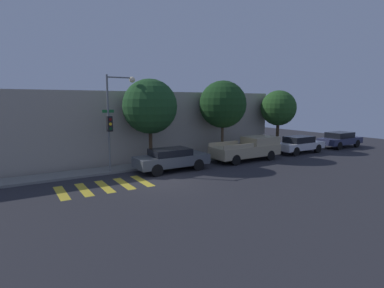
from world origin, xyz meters
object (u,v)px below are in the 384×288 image
tree_near_corner (150,107)px  sedan_middle (299,144)px  pickup_truck (248,148)px  tree_far_end (278,108)px  sedan_near_corner (172,159)px  tree_midblock (223,104)px  traffic_light_pole (114,113)px  sedan_far_end (340,139)px

tree_near_corner → sedan_middle: bearing=-8.0°
pickup_truck → tree_near_corner: 7.97m
tree_near_corner → tree_far_end: bearing=0.0°
sedan_near_corner → tree_midblock: tree_midblock is taller
sedan_near_corner → sedan_middle: 12.26m
pickup_truck → tree_far_end: tree_far_end is taller
traffic_light_pole → tree_near_corner: 2.63m
sedan_middle → pickup_truck: bearing=180.0°
tree_far_end → sedan_middle: bearing=-68.6°
sedan_far_end → tree_midblock: 13.25m
sedan_middle → tree_near_corner: (-12.87, 1.81, 3.25)m
tree_near_corner → tree_far_end: tree_near_corner is taller
pickup_truck → sedan_far_end: (11.63, -0.00, -0.10)m
sedan_far_end → tree_midblock: bearing=171.9°
sedan_near_corner → tree_near_corner: tree_near_corner is taller
traffic_light_pole → tree_far_end: (14.72, 0.54, 0.07)m
sedan_near_corner → sedan_far_end: size_ratio=1.01×
pickup_truck → sedan_middle: (5.77, -0.00, -0.11)m
sedan_near_corner → tree_far_end: tree_far_end is taller
tree_midblock → sedan_near_corner: bearing=-161.6°
tree_midblock → pickup_truck: bearing=-59.4°
sedan_middle → sedan_near_corner: bearing=180.0°
traffic_light_pole → tree_far_end: traffic_light_pole is taller
tree_midblock → tree_far_end: tree_midblock is taller
traffic_light_pole → sedan_far_end: (21.28, -1.27, -2.91)m
pickup_truck → tree_near_corner: bearing=165.7°
traffic_light_pole → pickup_truck: 10.14m
sedan_near_corner → sedan_far_end: (18.12, -0.00, 0.01)m
sedan_far_end → tree_far_end: 7.44m
tree_far_end → traffic_light_pole: bearing=-177.9°
tree_near_corner → traffic_light_pole: bearing=-168.2°
tree_near_corner → tree_far_end: size_ratio=1.10×
traffic_light_pole → pickup_truck: (9.66, -1.27, -2.81)m
sedan_middle → sedan_far_end: 5.86m
sedan_far_end → tree_far_end: tree_far_end is taller
traffic_light_pole → sedan_far_end: bearing=-3.4°
sedan_far_end → tree_near_corner: (-18.73, 1.81, 3.24)m
sedan_near_corner → sedan_far_end: bearing=-0.0°
traffic_light_pole → tree_far_end: 14.73m
pickup_truck → tree_far_end: (5.06, 1.81, 2.88)m
traffic_light_pole → sedan_middle: size_ratio=1.31×
sedan_far_end → tree_near_corner: size_ratio=0.79×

